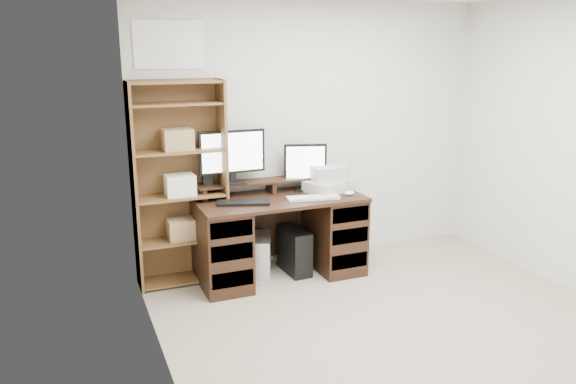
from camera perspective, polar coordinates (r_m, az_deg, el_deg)
room at (r=3.77m, az=15.41°, el=1.59°), size 3.54×4.04×2.54m
desk at (r=5.15m, az=-0.90°, el=-4.42°), size 1.50×0.70×0.75m
riser_shelf at (r=5.21m, az=-1.75°, el=1.00°), size 1.40×0.22×0.12m
monitor_wide at (r=5.02m, az=-5.69°, el=3.86°), size 0.61×0.16×0.48m
monitor_small at (r=5.26m, az=1.77°, el=2.74°), size 0.39×0.20×0.44m
speaker at (r=5.04m, az=-8.23°, el=1.95°), size 0.09×0.09×0.21m
keyboard_black at (r=4.84m, az=-4.57°, el=-1.10°), size 0.48×0.28×0.03m
keyboard_white at (r=5.00m, az=2.58°, el=-0.58°), size 0.48×0.21×0.02m
mouse at (r=5.15m, az=6.23°, el=-0.10°), size 0.11×0.09×0.04m
printer at (r=5.26m, az=4.18°, el=0.63°), size 0.50×0.43×0.10m
basket at (r=5.23m, az=4.20°, el=1.90°), size 0.33×0.25×0.13m
tower_silver at (r=5.16m, az=-2.81°, el=-6.63°), size 0.32×0.44×0.40m
tower_black at (r=5.29m, az=0.65°, el=-5.98°), size 0.20×0.43×0.42m
bookshelf at (r=4.97m, az=-10.99°, el=0.97°), size 0.80×0.30×1.80m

